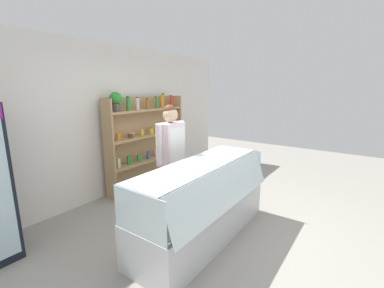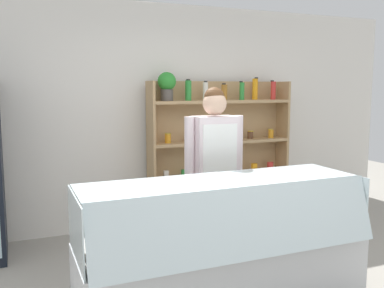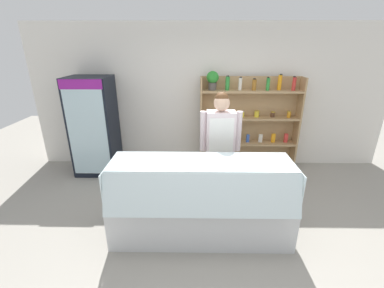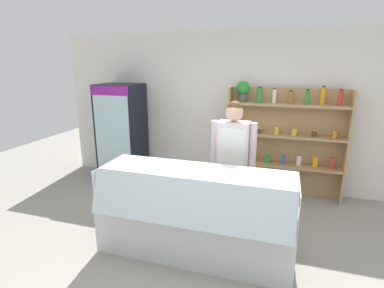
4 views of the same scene
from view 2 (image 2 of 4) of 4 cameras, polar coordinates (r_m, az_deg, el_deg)
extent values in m
cube|color=white|center=(5.30, -4.61, 3.74)|extent=(6.80, 0.10, 2.70)
cube|color=tan|center=(5.48, 3.21, -0.99)|extent=(1.84, 0.02, 1.78)
cube|color=tan|center=(5.02, -5.45, -1.80)|extent=(0.03, 0.28, 1.78)
cube|color=tan|center=(5.81, 11.89, -0.65)|extent=(0.03, 0.28, 1.78)
cube|color=tan|center=(5.42, 3.83, -4.91)|extent=(1.78, 0.28, 0.04)
cube|color=tan|center=(5.33, 3.88, 0.31)|extent=(1.78, 0.28, 0.04)
cube|color=tan|center=(5.29, 3.92, 5.66)|extent=(1.78, 0.28, 0.04)
cylinder|color=#4C4742|center=(5.01, -3.36, 6.53)|extent=(0.15, 0.15, 0.13)
sphere|color=#2A8B2D|center=(5.01, -3.38, 8.34)|extent=(0.22, 0.22, 0.22)
cylinder|color=#2D8C38|center=(5.10, -0.50, 7.14)|extent=(0.07, 0.07, 0.24)
cylinder|color=black|center=(5.11, -0.52, 8.56)|extent=(0.05, 0.05, 0.02)
cylinder|color=silver|center=(5.20, 1.81, 7.03)|extent=(0.06, 0.06, 0.22)
cylinder|color=black|center=(5.20, 1.83, 8.32)|extent=(0.04, 0.04, 0.02)
cylinder|color=#9E6623|center=(5.29, 4.34, 6.88)|extent=(0.07, 0.07, 0.19)
cylinder|color=black|center=(5.30, 4.28, 7.99)|extent=(0.05, 0.05, 0.02)
cylinder|color=#2D8C38|center=(5.40, 6.67, 7.01)|extent=(0.06, 0.06, 0.22)
cylinder|color=black|center=(5.42, 6.56, 8.24)|extent=(0.04, 0.04, 0.02)
cylinder|color=orange|center=(5.55, 8.40, 7.25)|extent=(0.07, 0.07, 0.27)
cylinder|color=black|center=(5.53, 8.58, 8.71)|extent=(0.05, 0.05, 0.02)
cylinder|color=red|center=(5.63, 10.78, 7.01)|extent=(0.07, 0.07, 0.23)
cylinder|color=black|center=(5.65, 10.65, 8.26)|extent=(0.04, 0.04, 0.02)
cylinder|color=orange|center=(5.05, -3.23, 0.72)|extent=(0.07, 0.07, 0.11)
cylinder|color=gold|center=(5.05, -3.25, 1.39)|extent=(0.08, 0.08, 0.01)
cylinder|color=brown|center=(5.16, -0.30, 0.74)|extent=(0.09, 0.09, 0.08)
cylinder|color=silver|center=(5.15, -0.27, 1.24)|extent=(0.09, 0.09, 0.01)
cylinder|color=yellow|center=(5.27, 2.54, 0.98)|extent=(0.07, 0.07, 0.10)
cylinder|color=silver|center=(5.26, 2.56, 1.59)|extent=(0.07, 0.07, 0.01)
cylinder|color=yellow|center=(5.40, 5.08, 1.17)|extent=(0.09, 0.09, 0.11)
cylinder|color=gold|center=(5.38, 5.15, 1.80)|extent=(0.09, 0.09, 0.01)
cylinder|color=brown|center=(5.54, 7.77, 1.20)|extent=(0.07, 0.07, 0.09)
cylinder|color=gold|center=(5.52, 7.86, 1.71)|extent=(0.08, 0.08, 0.01)
cylinder|color=orange|center=(5.67, 10.48, 1.34)|extent=(0.07, 0.07, 0.10)
cylinder|color=gold|center=(5.67, 10.40, 1.93)|extent=(0.07, 0.07, 0.01)
cube|color=silver|center=(5.12, -3.52, -4.47)|extent=(0.06, 0.04, 0.17)
cube|color=#2D8C38|center=(5.20, -0.98, -4.30)|extent=(0.08, 0.05, 0.16)
cube|color=#2D8C38|center=(5.30, 1.47, -4.23)|extent=(0.08, 0.05, 0.14)
cube|color=#3356B2|center=(5.40, 3.84, -3.92)|extent=(0.05, 0.04, 0.15)
cube|color=silver|center=(5.51, 6.11, -3.70)|extent=(0.07, 0.05, 0.16)
cube|color=orange|center=(5.63, 8.29, -3.43)|extent=(0.07, 0.04, 0.17)
cube|color=red|center=(5.75, 10.37, -3.22)|extent=(0.07, 0.05, 0.17)
cube|color=silver|center=(3.47, 4.11, -16.78)|extent=(2.21, 0.73, 0.55)
cube|color=white|center=(3.36, 4.16, -12.19)|extent=(2.15, 0.67, 0.03)
cube|color=silver|center=(3.00, 7.20, -10.50)|extent=(2.17, 0.16, 0.47)
cube|color=silver|center=(3.28, 3.83, -4.83)|extent=(2.17, 0.57, 0.01)
cube|color=silver|center=(2.98, -15.26, -10.84)|extent=(0.01, 0.69, 0.45)
cube|color=silver|center=(3.89, 18.81, -6.63)|extent=(0.01, 0.69, 0.45)
cube|color=beige|center=(3.14, -12.02, -12.92)|extent=(0.16, 0.12, 0.05)
cube|color=white|center=(2.94, -11.21, -14.38)|extent=(0.05, 0.03, 0.02)
cube|color=beige|center=(3.20, -7.32, -12.45)|extent=(0.16, 0.11, 0.05)
cube|color=white|center=(3.00, -6.18, -13.84)|extent=(0.05, 0.03, 0.02)
cube|color=tan|center=(3.27, -2.81, -11.99)|extent=(0.17, 0.13, 0.05)
cube|color=white|center=(3.08, -1.40, -13.23)|extent=(0.05, 0.03, 0.02)
cube|color=tan|center=(3.36, 1.46, -11.37)|extent=(0.17, 0.15, 0.05)
cube|color=white|center=(3.18, 3.10, -12.57)|extent=(0.05, 0.03, 0.02)
cube|color=tan|center=(3.47, 5.46, -10.76)|extent=(0.16, 0.12, 0.06)
cube|color=white|center=(3.29, 7.28, -11.89)|extent=(0.05, 0.03, 0.02)
cube|color=tan|center=(3.60, 9.19, -10.26)|extent=(0.17, 0.13, 0.04)
cube|color=white|center=(3.42, 11.14, -11.20)|extent=(0.05, 0.03, 0.02)
cube|color=tan|center=(3.73, 12.64, -9.56)|extent=(0.16, 0.14, 0.06)
cube|color=white|center=(3.57, 14.69, -10.52)|extent=(0.05, 0.03, 0.02)
cube|color=tan|center=(3.89, 15.82, -9.08)|extent=(0.16, 0.14, 0.05)
cube|color=white|center=(3.73, 17.93, -9.86)|extent=(0.05, 0.03, 0.02)
cylinder|color=tan|center=(2.95, -11.52, -13.60)|extent=(0.20, 0.13, 0.12)
cylinder|color=#C1706B|center=(3.00, -7.27, -13.23)|extent=(0.17, 0.12, 0.12)
cylinder|color=#C1706B|center=(3.06, -3.20, -12.70)|extent=(0.19, 0.15, 0.12)
cylinder|color=white|center=(3.52, 12.97, -9.51)|extent=(0.07, 0.07, 0.19)
cylinder|color=white|center=(3.58, 14.29, -9.31)|extent=(0.07, 0.07, 0.19)
cylinder|color=#383D51|center=(4.15, 1.78, -10.84)|extent=(0.13, 0.13, 0.79)
cylinder|color=#383D51|center=(4.22, 4.03, -10.52)|extent=(0.13, 0.13, 0.79)
cube|color=silver|center=(4.01, 2.99, -0.89)|extent=(0.41, 0.24, 0.65)
cube|color=white|center=(3.97, 3.73, -6.10)|extent=(0.34, 0.01, 1.22)
cylinder|color=silver|center=(3.91, -0.36, -0.63)|extent=(0.09, 0.09, 0.59)
cylinder|color=silver|center=(4.12, 6.16, -0.24)|extent=(0.09, 0.09, 0.59)
sphere|color=#D8AD8E|center=(3.97, 3.03, 5.43)|extent=(0.22, 0.22, 0.22)
sphere|color=brown|center=(3.98, 2.97, 6.23)|extent=(0.19, 0.19, 0.19)
camera|label=1|loc=(1.64, -69.76, 10.89)|focal=24.00mm
camera|label=3|loc=(1.49, 67.20, 26.63)|focal=24.00mm
camera|label=4|loc=(2.37, 72.97, 13.70)|focal=28.00mm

